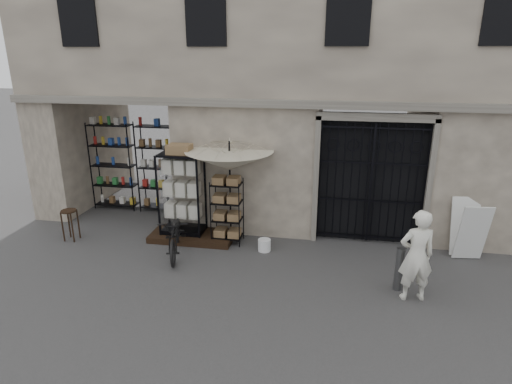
% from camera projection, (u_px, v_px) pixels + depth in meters
% --- Properties ---
extents(ground, '(80.00, 80.00, 0.00)m').
position_uv_depth(ground, '(283.00, 280.00, 8.56)').
color(ground, black).
rests_on(ground, ground).
extents(main_building, '(14.00, 4.00, 9.00)m').
position_uv_depth(main_building, '(305.00, 45.00, 10.89)').
color(main_building, '#AEA08A').
rests_on(main_building, ground).
extents(shop_recess, '(3.00, 1.70, 3.00)m').
position_uv_depth(shop_recess, '(130.00, 163.00, 11.46)').
color(shop_recess, black).
rests_on(shop_recess, ground).
extents(shop_shelving, '(2.70, 0.50, 2.50)m').
position_uv_depth(shop_shelving, '(137.00, 167.00, 12.02)').
color(shop_shelving, black).
rests_on(shop_shelving, ground).
extents(iron_gate, '(2.50, 0.21, 3.00)m').
position_uv_depth(iron_gate, '(371.00, 180.00, 9.93)').
color(iron_gate, black).
rests_on(iron_gate, ground).
extents(step_platform, '(2.00, 0.90, 0.15)m').
position_uv_depth(step_platform, '(192.00, 236.00, 10.39)').
color(step_platform, black).
rests_on(step_platform, ground).
extents(display_cabinet, '(1.13, 0.93, 2.12)m').
position_uv_depth(display_cabinet, '(182.00, 198.00, 10.20)').
color(display_cabinet, black).
rests_on(display_cabinet, step_platform).
extents(wire_rack, '(0.73, 0.57, 1.55)m').
position_uv_depth(wire_rack, '(227.00, 212.00, 10.03)').
color(wire_rack, black).
rests_on(wire_rack, ground).
extents(market_umbrella, '(1.81, 1.85, 2.90)m').
position_uv_depth(market_umbrella, '(229.00, 155.00, 9.78)').
color(market_umbrella, black).
rests_on(market_umbrella, ground).
extents(white_bucket, '(0.38, 0.38, 0.28)m').
position_uv_depth(white_bucket, '(264.00, 245.00, 9.77)').
color(white_bucket, white).
rests_on(white_bucket, ground).
extents(bicycle, '(0.85, 1.07, 1.79)m').
position_uv_depth(bicycle, '(177.00, 254.00, 9.66)').
color(bicycle, black).
rests_on(bicycle, ground).
extents(wooden_stool, '(0.39, 0.39, 0.76)m').
position_uv_depth(wooden_stool, '(70.00, 224.00, 10.26)').
color(wooden_stool, black).
rests_on(wooden_stool, ground).
extents(steel_bollard, '(0.17, 0.17, 0.87)m').
position_uv_depth(steel_bollard, '(399.00, 269.00, 8.09)').
color(steel_bollard, '#595A5B').
rests_on(steel_bollard, ground).
extents(shopkeeper, '(0.99, 1.84, 0.42)m').
position_uv_depth(shopkeeper, '(411.00, 298.00, 7.92)').
color(shopkeeper, white).
rests_on(shopkeeper, ground).
extents(easel_sign, '(0.70, 0.78, 1.29)m').
position_uv_depth(easel_sign, '(469.00, 230.00, 9.28)').
color(easel_sign, silver).
rests_on(easel_sign, ground).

